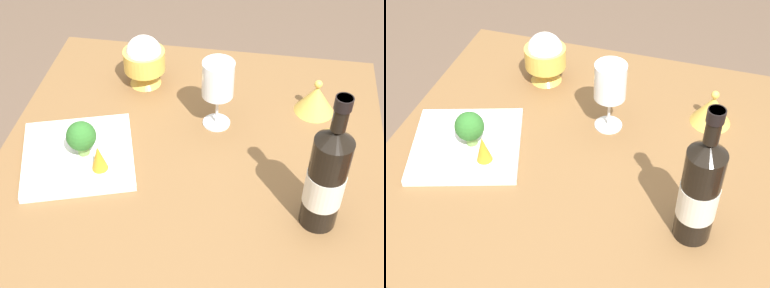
# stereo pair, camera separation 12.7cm
# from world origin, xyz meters

# --- Properties ---
(dining_table) EXTENTS (0.90, 0.90, 0.74)m
(dining_table) POSITION_xyz_m (0.00, 0.00, 0.66)
(dining_table) COLOR brown
(dining_table) RESTS_ON ground_plane
(wine_bottle) EXTENTS (0.08, 0.08, 0.32)m
(wine_bottle) POSITION_xyz_m (-0.29, 0.16, 0.87)
(wine_bottle) COLOR black
(wine_bottle) RESTS_ON dining_table
(wine_glass) EXTENTS (0.08, 0.08, 0.18)m
(wine_glass) POSITION_xyz_m (-0.04, -0.12, 0.87)
(wine_glass) COLOR white
(wine_glass) RESTS_ON dining_table
(rice_bowl) EXTENTS (0.11, 0.11, 0.14)m
(rice_bowl) POSITION_xyz_m (0.17, -0.26, 0.82)
(rice_bowl) COLOR gold
(rice_bowl) RESTS_ON dining_table
(rice_bowl_lid) EXTENTS (0.10, 0.10, 0.09)m
(rice_bowl_lid) POSITION_xyz_m (-0.28, -0.21, 0.78)
(rice_bowl_lid) COLOR gold
(rice_bowl_lid) RESTS_ON dining_table
(serving_plate) EXTENTS (0.31, 0.31, 0.02)m
(serving_plate) POSITION_xyz_m (0.26, 0.06, 0.75)
(serving_plate) COLOR white
(serving_plate) RESTS_ON dining_table
(broccoli_floret) EXTENTS (0.07, 0.07, 0.09)m
(broccoli_floret) POSITION_xyz_m (0.24, 0.05, 0.81)
(broccoli_floret) COLOR #729E4C
(broccoli_floret) RESTS_ON serving_plate
(carrot_garnish_left) EXTENTS (0.04, 0.04, 0.06)m
(carrot_garnish_left) POSITION_xyz_m (0.19, 0.10, 0.79)
(carrot_garnish_left) COLOR orange
(carrot_garnish_left) RESTS_ON serving_plate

